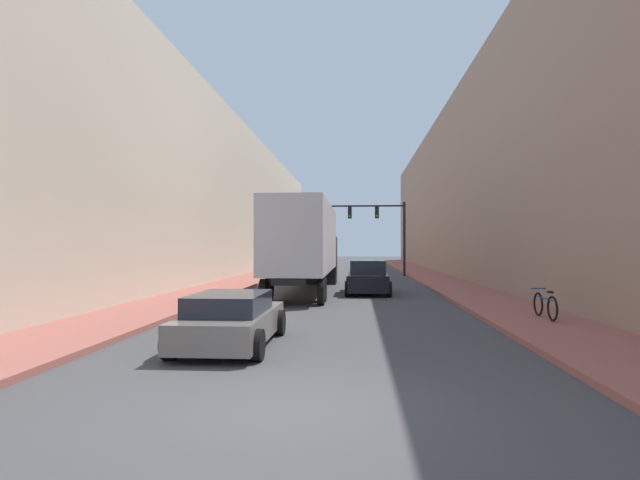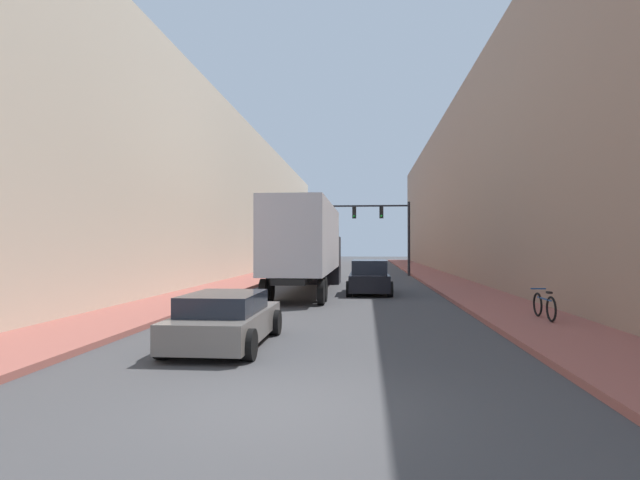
% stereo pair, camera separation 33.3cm
% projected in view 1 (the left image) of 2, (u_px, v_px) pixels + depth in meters
% --- Properties ---
extents(ground_plane, '(200.00, 200.00, 0.00)m').
position_uv_depth(ground_plane, '(290.00, 409.00, 6.96)').
color(ground_plane, '#424244').
extents(sidewalk_right, '(2.95, 80.00, 0.15)m').
position_uv_depth(sidewalk_right, '(429.00, 276.00, 36.42)').
color(sidewalk_right, '#9E564C').
rests_on(sidewalk_right, ground).
extents(sidewalk_left, '(2.95, 80.00, 0.15)m').
position_uv_depth(sidewalk_left, '(262.00, 275.00, 37.33)').
color(sidewalk_left, '#9E564C').
rests_on(sidewalk_left, ground).
extents(building_right, '(6.00, 80.00, 13.02)m').
position_uv_depth(building_right, '(491.00, 188.00, 36.17)').
color(building_right, '#997A66').
rests_on(building_right, ground).
extents(building_left, '(6.00, 80.00, 11.71)m').
position_uv_depth(building_left, '(203.00, 199.00, 37.73)').
color(building_left, beige).
rests_on(building_left, ground).
extents(semi_truck, '(2.53, 13.47, 4.22)m').
position_uv_depth(semi_truck, '(306.00, 244.00, 24.65)').
color(semi_truck, silver).
rests_on(semi_truck, ground).
extents(sedan_car, '(2.00, 4.20, 1.21)m').
position_uv_depth(sedan_car, '(231.00, 320.00, 11.35)').
color(sedan_car, slate).
rests_on(sedan_car, ground).
extents(suv_car, '(2.08, 4.42, 1.60)m').
position_uv_depth(suv_car, '(367.00, 278.00, 23.82)').
color(suv_car, black).
rests_on(suv_car, ground).
extents(traffic_signal_gantry, '(6.33, 0.35, 5.65)m').
position_uv_depth(traffic_signal_gantry, '(383.00, 224.00, 38.16)').
color(traffic_signal_gantry, black).
rests_on(traffic_signal_gantry, ground).
extents(parked_bicycle, '(0.44, 1.83, 0.86)m').
position_uv_depth(parked_bicycle, '(545.00, 306.00, 14.59)').
color(parked_bicycle, black).
rests_on(parked_bicycle, sidewalk_right).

